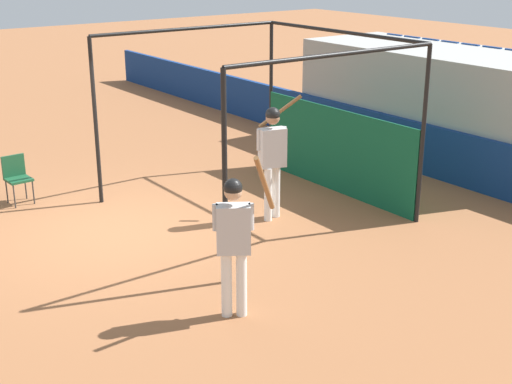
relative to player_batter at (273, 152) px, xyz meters
name	(u,v)px	position (x,y,z in m)	size (l,w,h in m)	color
ground_plane	(119,230)	(-1.01, -2.29, -1.14)	(60.00, 60.00, 0.00)	#935B38
outfield_wall	(392,140)	(-1.01, 3.88, -0.64)	(24.00, 0.12, 1.01)	navy
bleacher_section	(436,102)	(-1.01, 5.14, -0.01)	(5.95, 2.40, 2.29)	#9E9E99
batting_cage	(312,129)	(-0.44, 1.21, 0.10)	(4.00, 3.82, 2.91)	black
player_batter	(273,152)	(0.00, 0.00, 0.00)	(0.56, 0.90, 1.99)	white
player_waiting	(235,235)	(2.33, -2.36, -0.08)	(0.59, 0.79, 2.09)	white
folding_chair	(16,174)	(-3.25, -3.12, -0.63)	(0.42, 0.42, 0.84)	#194C2D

